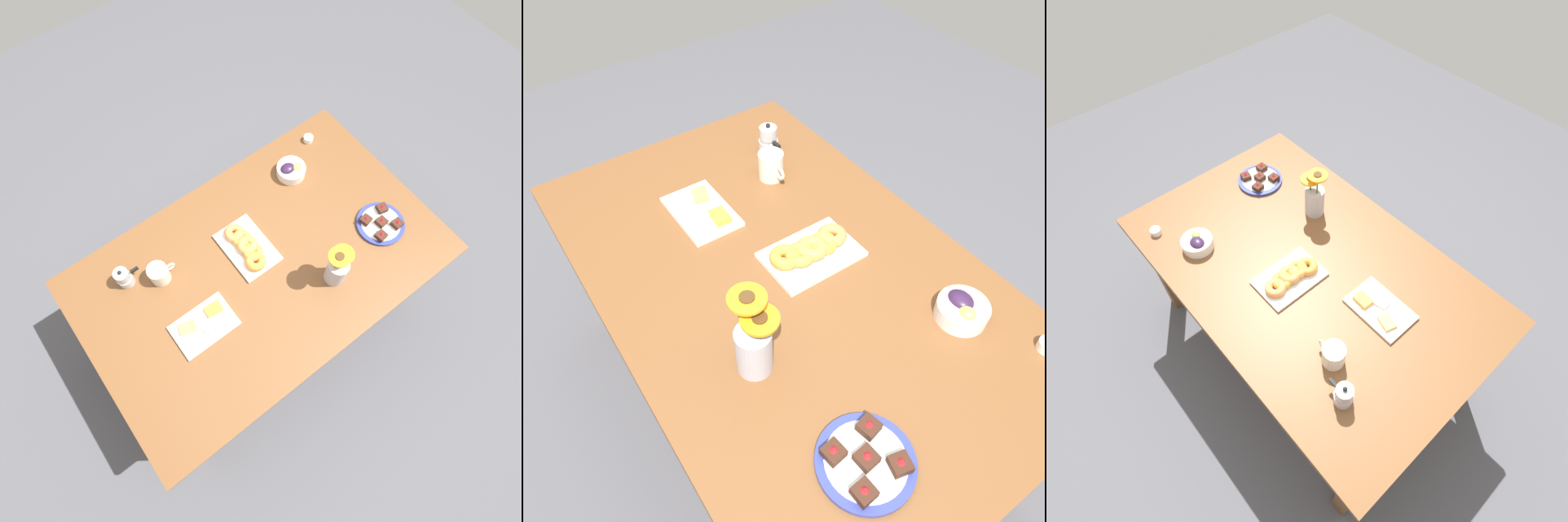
{
  "view_description": "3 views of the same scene",
  "coord_description": "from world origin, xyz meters",
  "views": [
    {
      "loc": [
        -0.41,
        -0.54,
        2.41
      ],
      "look_at": [
        0.0,
        0.0,
        0.78
      ],
      "focal_mm": 28.0,
      "sensor_mm": 36.0,
      "label": 1
    },
    {
      "loc": [
        0.8,
        -0.56,
        1.84
      ],
      "look_at": [
        0.0,
        0.0,
        0.78
      ],
      "focal_mm": 35.0,
      "sensor_mm": 36.0,
      "label": 2
    },
    {
      "loc": [
        -0.76,
        0.67,
        2.17
      ],
      "look_at": [
        0.0,
        0.0,
        0.78
      ],
      "focal_mm": 28.0,
      "sensor_mm": 36.0,
      "label": 3
    }
  ],
  "objects": [
    {
      "name": "dessert_plate",
      "position": [
        0.56,
        -0.17,
        0.75
      ],
      "size": [
        0.22,
        0.22,
        0.05
      ],
      "color": "navy",
      "rests_on": "dining_table"
    },
    {
      "name": "croissant_platter",
      "position": [
        -0.0,
        0.1,
        0.76
      ],
      "size": [
        0.19,
        0.29,
        0.05
      ],
      "color": "white",
      "rests_on": "dining_table"
    },
    {
      "name": "jam_cup_honey",
      "position": [
        0.6,
        0.4,
        0.76
      ],
      "size": [
        0.05,
        0.05,
        0.03
      ],
      "color": "white",
      "rests_on": "dining_table"
    },
    {
      "name": "cheese_platter",
      "position": [
        -0.35,
        -0.08,
        0.75
      ],
      "size": [
        0.26,
        0.17,
        0.03
      ],
      "color": "white",
      "rests_on": "dining_table"
    },
    {
      "name": "grape_bowl",
      "position": [
        0.4,
        0.29,
        0.77
      ],
      "size": [
        0.14,
        0.14,
        0.07
      ],
      "color": "white",
      "rests_on": "dining_table"
    },
    {
      "name": "ground_plane",
      "position": [
        0.0,
        0.0,
        0.0
      ],
      "size": [
        6.0,
        6.0,
        0.0
      ],
      "primitive_type": "plane",
      "color": "#4C4C51"
    },
    {
      "name": "coffee_mug",
      "position": [
        -0.38,
        0.21,
        0.79
      ],
      "size": [
        0.12,
        0.09,
        0.1
      ],
      "color": "silver",
      "rests_on": "dining_table"
    },
    {
      "name": "dining_table",
      "position": [
        0.0,
        0.0,
        0.65
      ],
      "size": [
        1.6,
        1.0,
        0.74
      ],
      "color": "brown",
      "rests_on": "ground_plane"
    },
    {
      "name": "moka_pot",
      "position": [
        -0.51,
        0.29,
        0.79
      ],
      "size": [
        0.11,
        0.07,
        0.12
      ],
      "color": "#B7B7BC",
      "rests_on": "dining_table"
    },
    {
      "name": "flower_vase",
      "position": [
        0.22,
        -0.24,
        0.83
      ],
      "size": [
        0.13,
        0.1,
        0.25
      ],
      "color": "#B2B2BC",
      "rests_on": "dining_table"
    }
  ]
}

